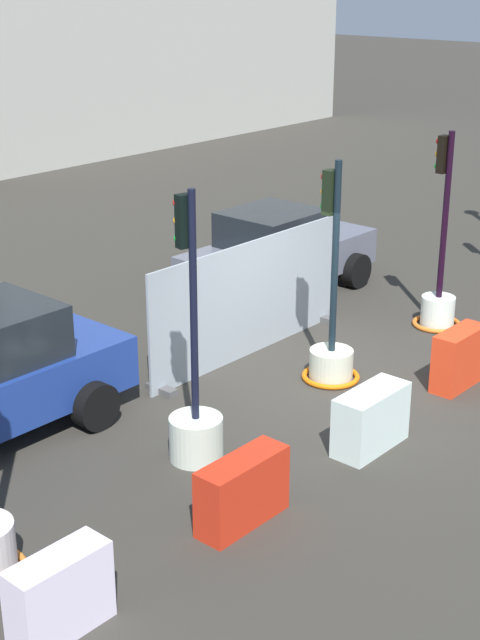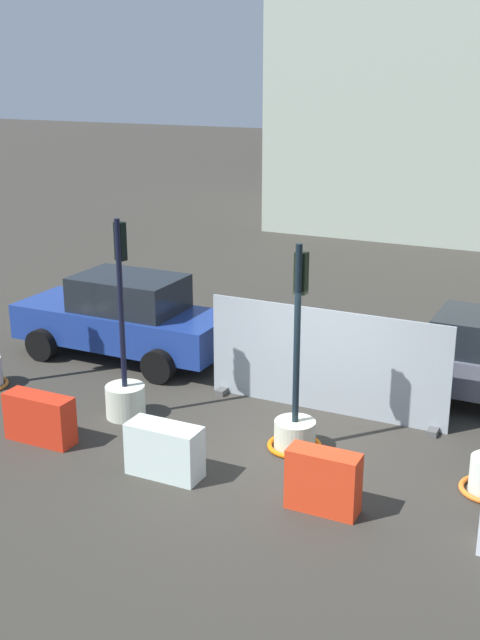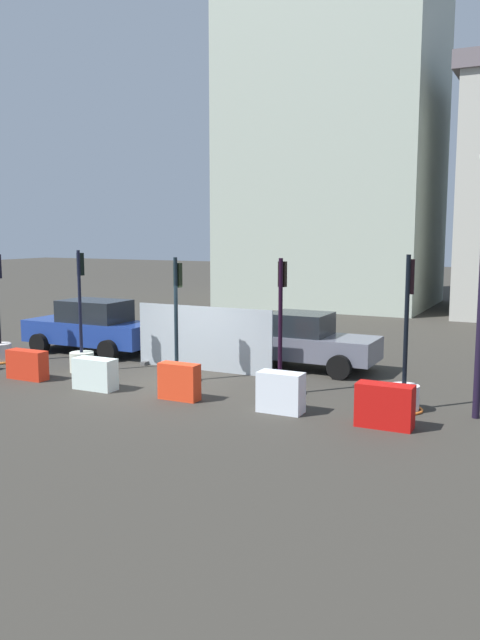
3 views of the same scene
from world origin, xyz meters
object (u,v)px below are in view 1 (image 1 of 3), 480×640
traffic_light_1 (195,416)px  traffic_light_2 (331,345)px  car_grey_saloon (277,253)px  construction_barrier_3 (459,358)px  traffic_light_3 (439,293)px  construction_barrier_1 (242,491)px  construction_barrier_0 (60,595)px  construction_barrier_2 (371,419)px

traffic_light_1 → traffic_light_2: size_ratio=1.04×
car_grey_saloon → traffic_light_2: bearing=-129.1°
construction_barrier_3 → traffic_light_3: bearing=37.1°
traffic_light_1 → construction_barrier_3: (4.00, -1.36, -0.15)m
traffic_light_3 → construction_barrier_1: traffic_light_3 is taller
construction_barrier_0 → construction_barrier_3: construction_barrier_3 is taller
construction_barrier_0 → construction_barrier_2: (4.74, -0.14, -0.01)m
traffic_light_2 → construction_barrier_2: traffic_light_2 is taller
traffic_light_1 → car_grey_saloon: (5.42, 3.15, 0.20)m
car_grey_saloon → construction_barrier_0: bearing=-152.4°
construction_barrier_0 → construction_barrier_3: bearing=-0.4°
traffic_light_2 → construction_barrier_1: 3.98m
construction_barrier_3 → car_grey_saloon: car_grey_saloon is taller
traffic_light_3 → construction_barrier_1: 6.76m
traffic_light_2 → construction_barrier_0: (-6.10, -1.47, -0.13)m
traffic_light_2 → traffic_light_1: bearing=-177.0°
construction_barrier_0 → traffic_light_1: bearing=22.9°
construction_barrier_0 → car_grey_saloon: size_ratio=0.25×
construction_barrier_2 → car_grey_saloon: size_ratio=0.28×
traffic_light_3 → construction_barrier_2: (-4.28, -1.54, -0.19)m
construction_barrier_2 → construction_barrier_3: construction_barrier_3 is taller
construction_barrier_1 → traffic_light_2: bearing=22.4°
traffic_light_2 → construction_barrier_1: traffic_light_2 is taller
construction_barrier_0 → car_grey_saloon: (8.53, 4.46, 0.37)m
construction_barrier_2 → car_grey_saloon: car_grey_saloon is taller
traffic_light_3 → car_grey_saloon: 3.10m
construction_barrier_1 → car_grey_saloon: 7.60m
construction_barrier_1 → construction_barrier_3: construction_barrier_3 is taller
traffic_light_2 → construction_barrier_3: 1.82m
traffic_light_3 → construction_barrier_0: traffic_light_3 is taller
construction_barrier_1 → car_grey_saloon: car_grey_saloon is taller
construction_barrier_0 → construction_barrier_1: construction_barrier_0 is taller
traffic_light_1 → traffic_light_2: traffic_light_1 is taller
traffic_light_2 → traffic_light_3: size_ratio=0.99×
construction_barrier_2 → construction_barrier_0: bearing=178.3°
traffic_light_3 → traffic_light_2: bearing=178.8°
traffic_light_1 → car_grey_saloon: traffic_light_1 is taller
construction_barrier_2 → car_grey_saloon: 5.97m
traffic_light_1 → construction_barrier_1: bearing=-116.8°
construction_barrier_1 → construction_barrier_0: bearing=178.9°
traffic_light_3 → construction_barrier_2: bearing=-160.2°
traffic_light_3 → car_grey_saloon: bearing=99.1°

